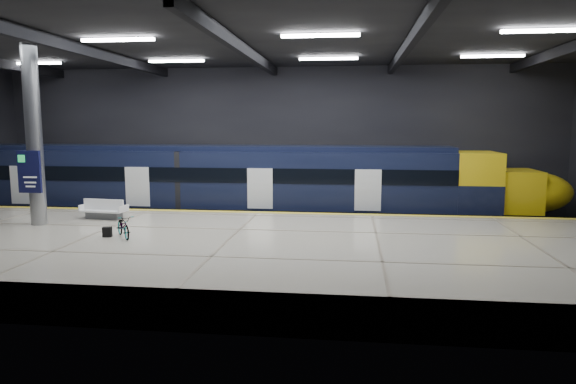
# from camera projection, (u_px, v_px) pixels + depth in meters

# --- Properties ---
(ground) EXTENTS (30.00, 30.00, 0.00)m
(ground) POSITION_uv_depth(u_px,v_px,m) (246.00, 252.00, 20.22)
(ground) COLOR black
(ground) RESTS_ON ground
(room_shell) EXTENTS (30.10, 16.10, 8.05)m
(room_shell) POSITION_uv_depth(u_px,v_px,m) (244.00, 105.00, 19.48)
(room_shell) COLOR black
(room_shell) RESTS_ON ground
(platform) EXTENTS (30.00, 11.00, 1.10)m
(platform) POSITION_uv_depth(u_px,v_px,m) (231.00, 254.00, 17.68)
(platform) COLOR #BDB6A0
(platform) RESTS_ON ground
(safety_strip) EXTENTS (30.00, 0.40, 0.01)m
(safety_strip) POSITION_uv_depth(u_px,v_px,m) (258.00, 212.00, 22.78)
(safety_strip) COLOR yellow
(safety_strip) RESTS_ON platform
(rails) EXTENTS (30.00, 1.52, 0.16)m
(rails) POSITION_uv_depth(u_px,v_px,m) (268.00, 223.00, 25.62)
(rails) COLOR gray
(rails) RESTS_ON ground
(train) EXTENTS (29.40, 2.84, 3.79)m
(train) POSITION_uv_depth(u_px,v_px,m) (241.00, 184.00, 25.52)
(train) COLOR black
(train) RESTS_ON ground
(bench) EXTENTS (1.93, 0.96, 0.82)m
(bench) POSITION_uv_depth(u_px,v_px,m) (104.00, 212.00, 21.19)
(bench) COLOR #595B60
(bench) RESTS_ON platform
(bicycle) EXTENTS (1.33, 1.49, 0.78)m
(bicycle) POSITION_uv_depth(u_px,v_px,m) (123.00, 226.00, 17.67)
(bicycle) COLOR #99999E
(bicycle) RESTS_ON platform
(pannier_bag) EXTENTS (0.33, 0.23, 0.35)m
(pannier_bag) POSITION_uv_depth(u_px,v_px,m) (107.00, 232.00, 17.77)
(pannier_bag) COLOR black
(pannier_bag) RESTS_ON platform
(info_column) EXTENTS (0.90, 0.78, 6.90)m
(info_column) POSITION_uv_depth(u_px,v_px,m) (34.00, 138.00, 19.60)
(info_column) COLOR #9EA0A5
(info_column) RESTS_ON platform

